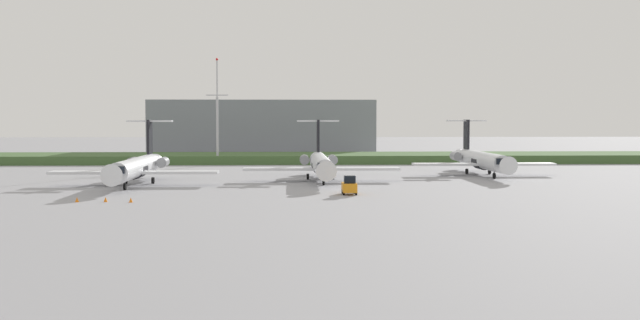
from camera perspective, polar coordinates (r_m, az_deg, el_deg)
ground_plane at (r=130.67m, az=-0.29°, el=-0.95°), size 500.00×500.00×0.00m
grass_berm at (r=162.72m, az=-0.73°, el=0.16°), size 320.00×20.00×1.75m
regional_jet_nearest at (r=109.94m, az=-13.38°, el=-0.47°), size 22.81×31.00×9.00m
regional_jet_second at (r=114.32m, az=0.07°, el=-0.26°), size 22.81×31.00×9.00m
regional_jet_third at (r=128.47m, az=11.81°, el=0.05°), size 22.81×31.00×9.00m
antenna_mast at (r=154.60m, az=-7.59°, el=2.92°), size 4.40×0.50×21.16m
distant_hangar at (r=193.75m, az=-4.21°, el=2.37°), size 54.04×24.61×13.61m
baggage_tug at (r=93.52m, az=2.18°, el=-1.95°), size 1.72×3.20×2.30m
safety_cone_front_marker at (r=89.09m, az=-17.51°, el=-2.81°), size 0.44×0.44×0.55m
safety_cone_mid_marker at (r=88.40m, az=-15.55°, el=-2.82°), size 0.44×0.44×0.55m
safety_cone_rear_marker at (r=87.18m, az=-13.80°, el=-2.88°), size 0.44×0.44×0.55m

